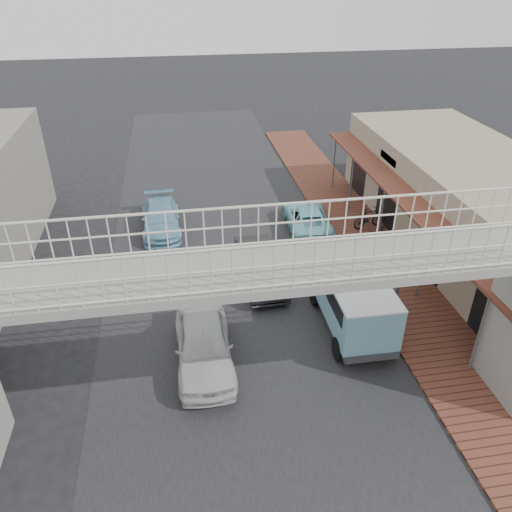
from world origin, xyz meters
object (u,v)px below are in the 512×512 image
object	(u,v)px
angkot_far	(161,218)
motorcycle_far	(369,218)
white_hatchback	(204,344)
angkot_van	(354,297)
arrow_sign	(419,250)
dark_sedan	(260,266)
angkot_curb	(307,218)
street_clock	(392,261)
motorcycle_near	(371,236)

from	to	relation	value
angkot_far	motorcycle_far	size ratio (longest dim) A/B	2.54
white_hatchback	angkot_van	distance (m)	5.36
angkot_van	arrow_sign	bearing A→B (deg)	23.29
motorcycle_far	arrow_sign	world-z (taller)	arrow_sign
white_hatchback	dark_sedan	world-z (taller)	white_hatchback
dark_sedan	angkot_curb	xyz separation A→B (m)	(3.04, 4.17, -0.12)
angkot_far	street_clock	size ratio (longest dim) A/B	1.63
angkot_van	angkot_far	bearing A→B (deg)	127.72
motorcycle_far	dark_sedan	bearing A→B (deg)	107.40
angkot_curb	angkot_far	distance (m)	7.06
street_clock	white_hatchback	bearing A→B (deg)	-176.91
dark_sedan	white_hatchback	bearing A→B (deg)	-122.31
angkot_curb	dark_sedan	bearing A→B (deg)	57.88
motorcycle_far	arrow_sign	size ratio (longest dim) A/B	0.63
white_hatchback	street_clock	distance (m)	7.08
white_hatchback	street_clock	size ratio (longest dim) A/B	1.67
white_hatchback	angkot_curb	size ratio (longest dim) A/B	1.05
white_hatchback	angkot_curb	world-z (taller)	white_hatchback
angkot_van	motorcycle_far	world-z (taller)	angkot_van
angkot_far	motorcycle_far	xyz separation A→B (m)	(9.92, -1.56, -0.02)
arrow_sign	white_hatchback	bearing A→B (deg)	174.42
dark_sedan	arrow_sign	world-z (taller)	arrow_sign
angkot_van	motorcycle_near	bearing A→B (deg)	63.47
arrow_sign	motorcycle_far	bearing A→B (deg)	64.87
angkot_van	dark_sedan	bearing A→B (deg)	127.27
motorcycle_far	angkot_curb	bearing A→B (deg)	65.57
angkot_van	arrow_sign	size ratio (longest dim) A/B	1.63
angkot_far	angkot_van	size ratio (longest dim) A/B	0.99
white_hatchback	angkot_van	world-z (taller)	angkot_van
angkot_curb	motorcycle_far	world-z (taller)	angkot_curb
angkot_curb	street_clock	world-z (taller)	street_clock
white_hatchback	angkot_van	size ratio (longest dim) A/B	1.01
motorcycle_near	street_clock	bearing A→B (deg)	152.10
white_hatchback	dark_sedan	distance (m)	5.14
street_clock	arrow_sign	size ratio (longest dim) A/B	0.98
dark_sedan	angkot_curb	world-z (taller)	dark_sedan
angkot_curb	street_clock	bearing A→B (deg)	102.77
angkot_curb	motorcycle_far	distance (m)	2.99
motorcycle_far	angkot_far	bearing A→B (deg)	67.28
dark_sedan	street_clock	size ratio (longest dim) A/B	1.61
motorcycle_near	angkot_far	bearing A→B (deg)	57.84
white_hatchback	motorcycle_far	bearing A→B (deg)	43.34
white_hatchback	angkot_far	distance (m)	9.69
angkot_curb	arrow_sign	world-z (taller)	arrow_sign
angkot_far	angkot_van	distance (m)	10.96
angkot_van	white_hatchback	bearing A→B (deg)	-169.91
motorcycle_near	arrow_sign	world-z (taller)	arrow_sign
white_hatchback	angkot_far	xyz separation A→B (m)	(-1.33, 9.60, -0.13)
angkot_far	angkot_van	xyz separation A→B (m)	(6.59, -8.73, 0.73)
angkot_curb	motorcycle_near	distance (m)	3.31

